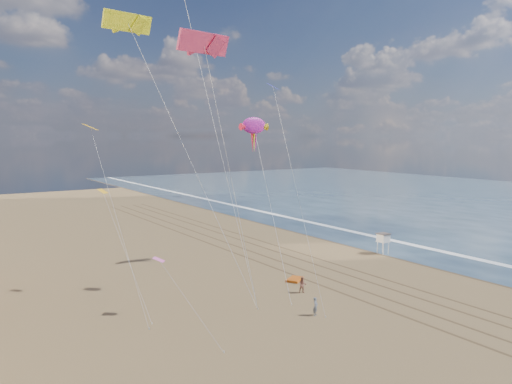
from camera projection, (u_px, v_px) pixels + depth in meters
ground at (487, 340)px, 38.87m from camera, size 260.00×260.00×0.00m
ocean at (512, 206)px, 113.28m from camera, size 260.00×260.00×0.00m
wet_sand at (326, 232)px, 82.42m from camera, size 260.00×260.00×0.00m
foam at (345, 230)px, 84.73m from camera, size 260.00×260.00×0.00m
tracks at (283, 258)px, 65.08m from camera, size 7.68×120.00×0.01m
lifeguard_stand at (383, 238)px, 67.29m from camera, size 1.55×1.55×2.81m
grounded_kite at (295, 279)px, 54.99m from camera, size 2.56×2.30×0.25m
show_kite at (254, 126)px, 61.43m from camera, size 5.05×8.31×23.44m
kite_flyer_a at (315, 306)px, 44.21m from camera, size 0.71×0.64×1.64m
kite_flyer_b at (303, 285)px, 50.52m from camera, size 1.02×0.93×1.68m
small_kites at (159, 146)px, 47.73m from camera, size 17.82×10.82×16.25m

